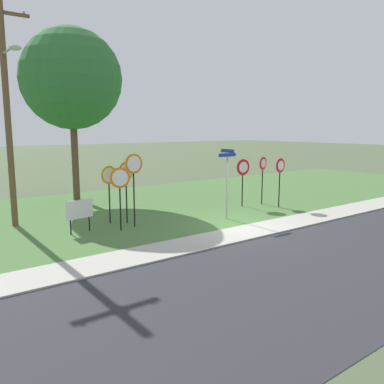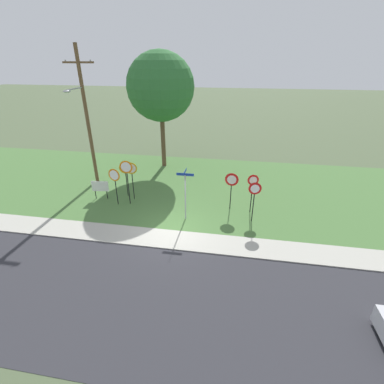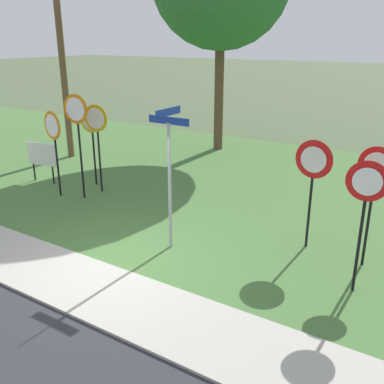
{
  "view_description": "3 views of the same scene",
  "coord_description": "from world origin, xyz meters",
  "px_view_note": "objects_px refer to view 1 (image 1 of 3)",
  "views": [
    {
      "loc": [
        -10.85,
        -11.29,
        3.95
      ],
      "look_at": [
        -0.82,
        1.98,
        1.26
      ],
      "focal_mm": 37.44,
      "sensor_mm": 36.0,
      "label": 1
    },
    {
      "loc": [
        3.2,
        -12.1,
        8.45
      ],
      "look_at": [
        0.82,
        2.0,
        1.45
      ],
      "focal_mm": 25.69,
      "sensor_mm": 36.0,
      "label": 2
    },
    {
      "loc": [
        5.52,
        -5.64,
        4.35
      ],
      "look_at": [
        0.58,
        2.15,
        1.06
      ],
      "focal_mm": 40.68,
      "sensor_mm": 36.0,
      "label": 3
    }
  ],
  "objects_px": {
    "stop_sign_near_right": "(134,173)",
    "stop_sign_far_center": "(120,185)",
    "yield_sign_near_right": "(280,171)",
    "utility_pole": "(7,99)",
    "stop_sign_near_left": "(126,178)",
    "stop_sign_far_left": "(109,182)",
    "notice_board": "(80,211)",
    "yield_sign_near_left": "(243,171)",
    "street_name_post": "(227,178)",
    "yield_sign_far_left": "(263,169)",
    "oak_tree_left": "(71,79)"
  },
  "relations": [
    {
      "from": "stop_sign_near_right",
      "to": "stop_sign_far_center",
      "type": "relative_size",
      "value": 1.2
    },
    {
      "from": "stop_sign_far_center",
      "to": "yield_sign_near_right",
      "type": "distance_m",
      "value": 8.37
    },
    {
      "from": "utility_pole",
      "to": "stop_sign_far_center",
      "type": "bearing_deg",
      "value": -45.88
    },
    {
      "from": "stop_sign_near_left",
      "to": "stop_sign_far_left",
      "type": "relative_size",
      "value": 1.07
    },
    {
      "from": "yield_sign_near_right",
      "to": "utility_pole",
      "type": "height_order",
      "value": "utility_pole"
    },
    {
      "from": "stop_sign_near_left",
      "to": "notice_board",
      "type": "distance_m",
      "value": 2.39
    },
    {
      "from": "yield_sign_near_left",
      "to": "street_name_post",
      "type": "bearing_deg",
      "value": -142.65
    },
    {
      "from": "yield_sign_near_left",
      "to": "stop_sign_near_right",
      "type": "bearing_deg",
      "value": -171.31
    },
    {
      "from": "yield_sign_far_left",
      "to": "street_name_post",
      "type": "distance_m",
      "value": 3.95
    },
    {
      "from": "yield_sign_near_left",
      "to": "notice_board",
      "type": "xyz_separation_m",
      "value": [
        -8.44,
        -0.01,
        -0.94
      ]
    },
    {
      "from": "stop_sign_near_right",
      "to": "utility_pole",
      "type": "height_order",
      "value": "utility_pole"
    },
    {
      "from": "utility_pole",
      "to": "yield_sign_near_right",
      "type": "bearing_deg",
      "value": -18.42
    },
    {
      "from": "street_name_post",
      "to": "yield_sign_near_left",
      "type": "bearing_deg",
      "value": 32.36
    },
    {
      "from": "stop_sign_near_left",
      "to": "stop_sign_far_center",
      "type": "height_order",
      "value": "stop_sign_near_left"
    },
    {
      "from": "stop_sign_far_center",
      "to": "yield_sign_near_right",
      "type": "height_order",
      "value": "same"
    },
    {
      "from": "street_name_post",
      "to": "notice_board",
      "type": "distance_m",
      "value": 6.23
    },
    {
      "from": "oak_tree_left",
      "to": "street_name_post",
      "type": "bearing_deg",
      "value": -67.35
    },
    {
      "from": "yield_sign_near_left",
      "to": "oak_tree_left",
      "type": "distance_m",
      "value": 10.13
    },
    {
      "from": "yield_sign_near_left",
      "to": "utility_pole",
      "type": "bearing_deg",
      "value": 171.05
    },
    {
      "from": "stop_sign_far_center",
      "to": "street_name_post",
      "type": "distance_m",
      "value": 4.67
    },
    {
      "from": "yield_sign_near_right",
      "to": "stop_sign_near_right",
      "type": "bearing_deg",
      "value": 169.12
    },
    {
      "from": "notice_board",
      "to": "stop_sign_far_center",
      "type": "bearing_deg",
      "value": -30.75
    },
    {
      "from": "stop_sign_near_right",
      "to": "yield_sign_near_left",
      "type": "bearing_deg",
      "value": -1.16
    },
    {
      "from": "stop_sign_near_right",
      "to": "stop_sign_far_left",
      "type": "relative_size",
      "value": 1.22
    },
    {
      "from": "stop_sign_near_right",
      "to": "yield_sign_far_left",
      "type": "relative_size",
      "value": 1.19
    },
    {
      "from": "stop_sign_near_left",
      "to": "yield_sign_near_left",
      "type": "relative_size",
      "value": 1.08
    },
    {
      "from": "stop_sign_near_right",
      "to": "stop_sign_far_center",
      "type": "bearing_deg",
      "value": -167.49
    },
    {
      "from": "yield_sign_far_left",
      "to": "stop_sign_far_center",
      "type": "bearing_deg",
      "value": 173.26
    },
    {
      "from": "stop_sign_near_left",
      "to": "stop_sign_near_right",
      "type": "height_order",
      "value": "stop_sign_near_right"
    },
    {
      "from": "utility_pole",
      "to": "stop_sign_near_right",
      "type": "bearing_deg",
      "value": -37.75
    },
    {
      "from": "yield_sign_near_right",
      "to": "utility_pole",
      "type": "xyz_separation_m",
      "value": [
        -11.4,
        3.8,
        3.17
      ]
    },
    {
      "from": "stop_sign_far_left",
      "to": "yield_sign_near_left",
      "type": "bearing_deg",
      "value": -13.4
    },
    {
      "from": "stop_sign_far_center",
      "to": "yield_sign_far_left",
      "type": "relative_size",
      "value": 1.0
    },
    {
      "from": "utility_pole",
      "to": "notice_board",
      "type": "xyz_separation_m",
      "value": [
        1.67,
        -2.54,
        -4.15
      ]
    },
    {
      "from": "stop_sign_far_center",
      "to": "oak_tree_left",
      "type": "relative_size",
      "value": 0.27
    },
    {
      "from": "yield_sign_far_left",
      "to": "utility_pole",
      "type": "height_order",
      "value": "utility_pole"
    },
    {
      "from": "oak_tree_left",
      "to": "stop_sign_near_left",
      "type": "bearing_deg",
      "value": -93.09
    },
    {
      "from": "stop_sign_far_center",
      "to": "stop_sign_far_left",
      "type": "bearing_deg",
      "value": 92.99
    },
    {
      "from": "yield_sign_near_right",
      "to": "notice_board",
      "type": "xyz_separation_m",
      "value": [
        -9.73,
        1.26,
        -0.98
      ]
    },
    {
      "from": "stop_sign_near_left",
      "to": "yield_sign_near_left",
      "type": "height_order",
      "value": "stop_sign_near_left"
    },
    {
      "from": "street_name_post",
      "to": "notice_board",
      "type": "relative_size",
      "value": 2.41
    },
    {
      "from": "stop_sign_far_center",
      "to": "yield_sign_far_left",
      "type": "bearing_deg",
      "value": 13.37
    },
    {
      "from": "stop_sign_near_right",
      "to": "street_name_post",
      "type": "bearing_deg",
      "value": -21.67
    },
    {
      "from": "stop_sign_far_left",
      "to": "yield_sign_far_left",
      "type": "xyz_separation_m",
      "value": [
        8.11,
        -0.85,
        0.07
      ]
    },
    {
      "from": "street_name_post",
      "to": "oak_tree_left",
      "type": "xyz_separation_m",
      "value": [
        -3.47,
        8.32,
        4.61
      ]
    },
    {
      "from": "yield_sign_near_right",
      "to": "stop_sign_near_left",
      "type": "bearing_deg",
      "value": 164.05
    },
    {
      "from": "stop_sign_far_left",
      "to": "oak_tree_left",
      "type": "bearing_deg",
      "value": 73.39
    },
    {
      "from": "stop_sign_far_center",
      "to": "utility_pole",
      "type": "xyz_separation_m",
      "value": [
        -3.06,
        3.15,
        3.21
      ]
    },
    {
      "from": "stop_sign_near_right",
      "to": "stop_sign_far_center",
      "type": "distance_m",
      "value": 0.84
    },
    {
      "from": "stop_sign_far_center",
      "to": "stop_sign_near_right",
      "type": "bearing_deg",
      "value": 27.61
    }
  ]
}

